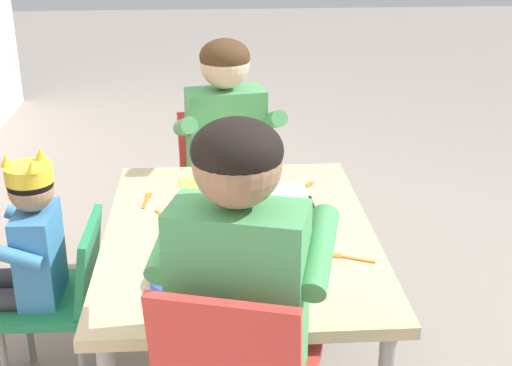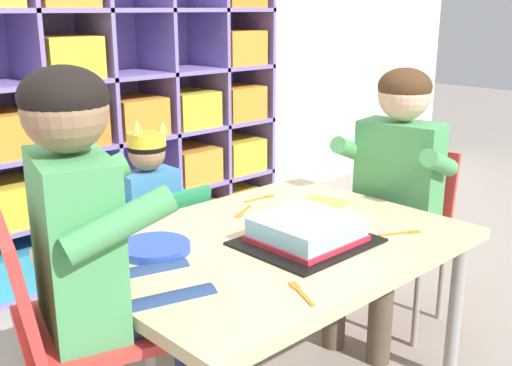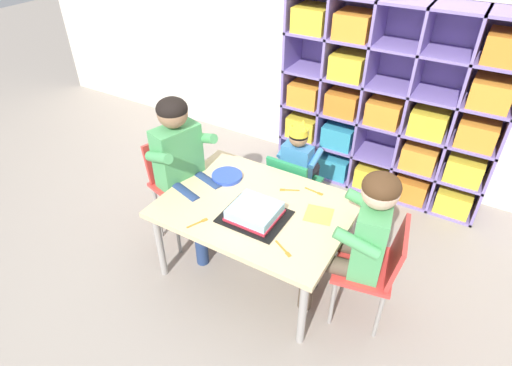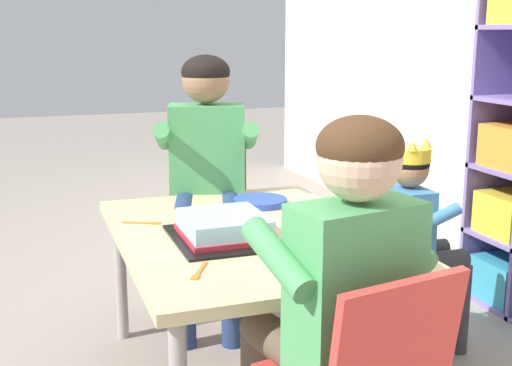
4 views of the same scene
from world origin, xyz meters
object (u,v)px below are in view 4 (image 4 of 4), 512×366
(activity_table, at_px, (249,245))
(fork_near_child_seat, at_px, (144,223))
(birthday_cake_on_tray, at_px, (224,228))
(fork_scattered_mid_table, at_px, (369,244))
(guest_at_table_side, at_px, (340,277))
(classroom_chair_blue, at_px, (391,264))
(child_with_crown, at_px, (418,222))
(fork_by_napkin, at_px, (327,232))
(fork_beside_plate_stack, at_px, (199,272))
(paper_plate_stack, at_px, (260,202))
(adult_helper_seated, at_px, (207,159))
(classroom_chair_adult_side, at_px, (208,202))

(activity_table, bearing_deg, fork_near_child_seat, -123.48)
(birthday_cake_on_tray, bearing_deg, fork_scattered_mid_table, 62.93)
(activity_table, bearing_deg, guest_at_table_side, 0.83)
(classroom_chair_blue, height_order, guest_at_table_side, guest_at_table_side)
(child_with_crown, height_order, fork_by_napkin, child_with_crown)
(classroom_chair_blue, relative_size, child_with_crown, 0.72)
(classroom_chair_blue, height_order, fork_scattered_mid_table, classroom_chair_blue)
(child_with_crown, relative_size, fork_beside_plate_stack, 6.42)
(activity_table, height_order, child_with_crown, child_with_crown)
(activity_table, height_order, fork_beside_plate_stack, fork_beside_plate_stack)
(fork_by_napkin, relative_size, fork_beside_plate_stack, 0.93)
(child_with_crown, bearing_deg, paper_plate_stack, 61.01)
(activity_table, relative_size, fork_beside_plate_stack, 8.81)
(activity_table, distance_m, adult_helper_seated, 0.57)
(adult_helper_seated, distance_m, fork_scattered_mid_table, 0.86)
(fork_near_child_seat, relative_size, fork_by_napkin, 1.08)
(child_with_crown, xyz_separation_m, fork_by_napkin, (0.12, -0.42, 0.04))
(child_with_crown, height_order, adult_helper_seated, adult_helper_seated)
(classroom_chair_adult_side, xyz_separation_m, adult_helper_seated, (0.11, -0.03, 0.20))
(classroom_chair_blue, height_order, fork_beside_plate_stack, classroom_chair_blue)
(fork_scattered_mid_table, distance_m, fork_by_napkin, 0.17)
(child_with_crown, distance_m, birthday_cake_on_tray, 0.76)
(child_with_crown, height_order, guest_at_table_side, guest_at_table_side)
(guest_at_table_side, relative_size, birthday_cake_on_tray, 2.70)
(classroom_chair_blue, xyz_separation_m, birthday_cake_on_tray, (0.07, -0.65, 0.22))
(activity_table, bearing_deg, adult_helper_seated, 178.93)
(paper_plate_stack, distance_m, fork_by_napkin, 0.42)
(birthday_cake_on_tray, height_order, fork_beside_plate_stack, birthday_cake_on_tray)
(classroom_chair_blue, xyz_separation_m, classroom_chair_adult_side, (-0.63, -0.51, 0.12))
(child_with_crown, relative_size, fork_scattered_mid_table, 6.30)
(birthday_cake_on_tray, bearing_deg, classroom_chair_adult_side, 168.69)
(classroom_chair_blue, bearing_deg, paper_plate_stack, 55.25)
(fork_near_child_seat, bearing_deg, classroom_chair_blue, -167.43)
(child_with_crown, distance_m, fork_beside_plate_stack, 0.97)
(adult_helper_seated, bearing_deg, fork_scattered_mid_table, -54.03)
(classroom_chair_blue, distance_m, classroom_chair_adult_side, 0.82)
(classroom_chair_adult_side, distance_m, fork_by_napkin, 0.78)
(paper_plate_stack, bearing_deg, birthday_cake_on_tray, -34.82)
(activity_table, relative_size, fork_scattered_mid_table, 8.65)
(guest_at_table_side, bearing_deg, adult_helper_seated, -100.39)
(child_with_crown, bearing_deg, classroom_chair_blue, 90.11)
(fork_by_napkin, height_order, fork_beside_plate_stack, same)
(guest_at_table_side, distance_m, fork_by_napkin, 0.59)
(activity_table, xyz_separation_m, classroom_chair_blue, (-0.02, 0.55, -0.14))
(fork_by_napkin, bearing_deg, activity_table, -140.38)
(birthday_cake_on_tray, relative_size, paper_plate_stack, 1.85)
(activity_table, relative_size, fork_by_napkin, 9.51)
(activity_table, bearing_deg, birthday_cake_on_tray, -63.21)
(adult_helper_seated, height_order, birthday_cake_on_tray, adult_helper_seated)
(classroom_chair_adult_side, distance_m, paper_plate_stack, 0.37)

